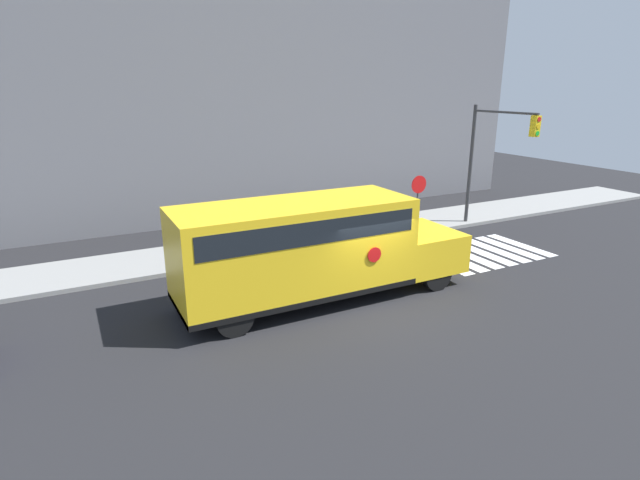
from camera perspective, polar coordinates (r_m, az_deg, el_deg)
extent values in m
plane|color=black|center=(14.98, 5.86, -7.25)|extent=(60.00, 60.00, 0.00)
cube|color=gray|center=(20.33, -4.15, -0.29)|extent=(44.00, 3.00, 0.15)
cube|color=slate|center=(25.49, -10.52, 16.61)|extent=(32.00, 4.00, 12.04)
cube|color=white|center=(18.89, 13.48, -2.35)|extent=(0.50, 3.20, 0.01)
cube|color=white|center=(19.34, 15.06, -2.01)|extent=(0.50, 3.20, 0.01)
cube|color=white|center=(19.80, 16.57, -1.69)|extent=(0.50, 3.20, 0.01)
cube|color=white|center=(20.28, 18.01, -1.38)|extent=(0.50, 3.20, 0.01)
cube|color=white|center=(20.77, 19.38, -1.08)|extent=(0.50, 3.20, 0.01)
cube|color=white|center=(21.27, 20.68, -0.80)|extent=(0.50, 3.20, 0.01)
cube|color=white|center=(21.78, 21.93, -0.53)|extent=(0.50, 3.20, 0.01)
cube|color=yellow|center=(14.30, -2.91, -0.84)|extent=(6.85, 2.50, 2.60)
cube|color=yellow|center=(16.79, 11.23, -0.88)|extent=(2.16, 2.50, 1.21)
cube|color=black|center=(14.73, -2.84, -5.36)|extent=(6.85, 2.54, 0.16)
cube|color=black|center=(14.09, -2.96, 2.07)|extent=(6.30, 2.53, 0.64)
cylinder|color=red|center=(14.15, 6.24, -1.69)|extent=(0.44, 0.02, 0.44)
cylinder|color=black|center=(17.71, 8.70, -1.69)|extent=(1.00, 0.30, 1.00)
cylinder|color=black|center=(16.13, 13.18, -3.88)|extent=(1.00, 0.30, 1.00)
cylinder|color=black|center=(15.01, -12.36, -5.44)|extent=(1.00, 0.30, 1.00)
cylinder|color=black|center=(13.11, -9.80, -8.75)|extent=(1.00, 0.30, 1.00)
cylinder|color=#38383A|center=(22.10, 11.01, 3.59)|extent=(0.07, 0.07, 2.18)
cylinder|color=red|center=(21.84, 11.24, 6.25)|extent=(0.76, 0.03, 0.76)
cylinder|color=#38383A|center=(23.68, 16.81, 8.05)|extent=(0.16, 0.16, 5.39)
cylinder|color=#38383A|center=(22.28, 20.38, 13.53)|extent=(0.10, 3.32, 0.10)
cube|color=yellow|center=(21.28, 23.38, 11.86)|extent=(0.28, 0.28, 0.80)
cylinder|color=red|center=(21.17, 23.78, 12.50)|extent=(0.18, 0.02, 0.18)
cylinder|color=#EAB214|center=(21.18, 23.69, 11.80)|extent=(0.18, 0.02, 0.18)
cylinder|color=green|center=(21.20, 23.61, 11.11)|extent=(0.18, 0.02, 0.18)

